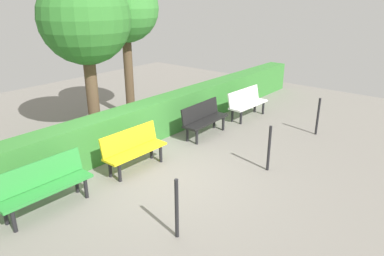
{
  "coord_description": "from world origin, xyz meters",
  "views": [
    {
      "loc": [
        4.74,
        4.76,
        3.53
      ],
      "look_at": [
        -1.35,
        -0.26,
        0.55
      ],
      "focal_mm": 33.4,
      "sensor_mm": 36.0,
      "label": 1
    }
  ],
  "objects_px": {
    "bench_white": "(247,102)",
    "bench_black": "(204,118)",
    "tree_near": "(125,10)",
    "tree_mid": "(85,20)",
    "bench_green": "(43,184)",
    "bench_yellow": "(133,148)"
  },
  "relations": [
    {
      "from": "bench_green",
      "to": "bench_yellow",
      "type": "bearing_deg",
      "value": -179.79
    },
    {
      "from": "bench_green",
      "to": "tree_near",
      "type": "xyz_separation_m",
      "value": [
        -4.25,
        -2.62,
        2.63
      ]
    },
    {
      "from": "bench_black",
      "to": "bench_yellow",
      "type": "bearing_deg",
      "value": -1.53
    },
    {
      "from": "bench_white",
      "to": "bench_black",
      "type": "distance_m",
      "value": 1.97
    },
    {
      "from": "tree_near",
      "to": "tree_mid",
      "type": "distance_m",
      "value": 1.7
    },
    {
      "from": "bench_green",
      "to": "tree_mid",
      "type": "xyz_separation_m",
      "value": [
        -2.63,
        -2.15,
        2.46
      ]
    },
    {
      "from": "bench_green",
      "to": "tree_near",
      "type": "relative_size",
      "value": 0.4
    },
    {
      "from": "bench_black",
      "to": "bench_green",
      "type": "relative_size",
      "value": 0.95
    },
    {
      "from": "bench_green",
      "to": "tree_mid",
      "type": "relative_size",
      "value": 0.4
    },
    {
      "from": "bench_green",
      "to": "tree_near",
      "type": "height_order",
      "value": "tree_near"
    },
    {
      "from": "bench_yellow",
      "to": "tree_near",
      "type": "xyz_separation_m",
      "value": [
        -2.23,
        -2.63,
        2.63
      ]
    },
    {
      "from": "bench_white",
      "to": "bench_yellow",
      "type": "distance_m",
      "value": 4.44
    },
    {
      "from": "bench_white",
      "to": "bench_black",
      "type": "xyz_separation_m",
      "value": [
        1.97,
        -0.1,
        0.0
      ]
    },
    {
      "from": "bench_black",
      "to": "bench_yellow",
      "type": "height_order",
      "value": "same"
    },
    {
      "from": "bench_white",
      "to": "bench_black",
      "type": "bearing_deg",
      "value": -0.77
    },
    {
      "from": "bench_white",
      "to": "bench_green",
      "type": "relative_size",
      "value": 0.94
    },
    {
      "from": "bench_white",
      "to": "bench_yellow",
      "type": "bearing_deg",
      "value": 1.28
    },
    {
      "from": "bench_white",
      "to": "bench_green",
      "type": "xyz_separation_m",
      "value": [
        6.46,
        -0.09,
        0.0
      ]
    },
    {
      "from": "bench_white",
      "to": "bench_black",
      "type": "height_order",
      "value": "same"
    },
    {
      "from": "bench_white",
      "to": "tree_mid",
      "type": "relative_size",
      "value": 0.38
    },
    {
      "from": "bench_black",
      "to": "tree_mid",
      "type": "relative_size",
      "value": 0.38
    },
    {
      "from": "bench_black",
      "to": "bench_green",
      "type": "xyz_separation_m",
      "value": [
        4.49,
        0.02,
        0.0
      ]
    }
  ]
}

